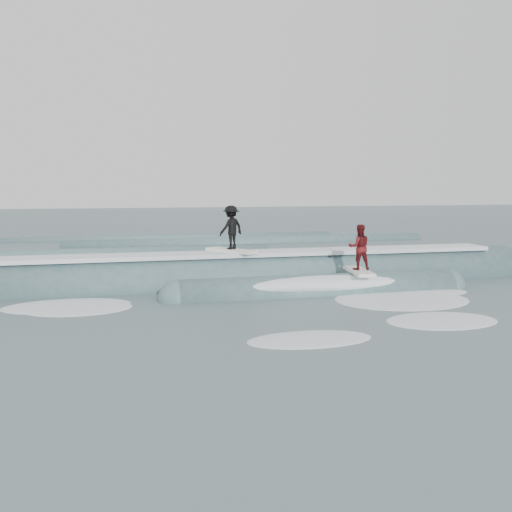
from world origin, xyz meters
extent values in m
plane|color=#374A51|center=(0.00, 0.00, 0.00)|extent=(160.00, 160.00, 0.00)
cylinder|color=#3A5F62|center=(0.00, 3.83, 0.00)|extent=(20.41, 2.00, 2.00)
sphere|color=#3A5F62|center=(10.21, 3.83, 0.00)|extent=(2.00, 2.00, 2.00)
cylinder|color=#3A5F62|center=(1.80, 1.63, 0.00)|extent=(9.00, 1.22, 1.22)
sphere|color=#3A5F62|center=(-2.70, 1.63, 0.00)|extent=(1.22, 1.22, 1.22)
sphere|color=#3A5F62|center=(6.30, 1.63, 0.00)|extent=(1.22, 1.22, 1.22)
cube|color=white|center=(0.00, 3.83, 1.07)|extent=(18.00, 1.30, 0.14)
ellipsoid|color=white|center=(1.80, 1.63, 0.30)|extent=(7.60, 1.30, 0.60)
cube|color=white|center=(-0.61, 3.83, 1.19)|extent=(1.57, 1.97, 0.10)
imported|color=black|center=(-0.61, 3.83, 1.98)|extent=(1.10, 0.96, 1.48)
cube|color=white|center=(3.09, 1.63, 0.66)|extent=(0.86, 2.06, 0.10)
imported|color=#540F12|center=(3.09, 1.63, 1.43)|extent=(0.79, 0.67, 1.45)
ellipsoid|color=white|center=(-5.82, 1.58, 0.00)|extent=(3.70, 2.52, 0.10)
ellipsoid|color=white|center=(-5.49, 1.14, 0.00)|extent=(2.46, 1.68, 0.10)
ellipsoid|color=white|center=(4.98, 0.88, 0.00)|extent=(2.60, 1.77, 0.10)
ellipsoid|color=white|center=(3.41, -2.64, 0.00)|extent=(3.26, 2.22, 0.10)
ellipsoid|color=white|center=(-0.40, -3.49, 0.00)|extent=(2.58, 1.76, 0.10)
ellipsoid|color=white|center=(3.77, 0.08, 0.00)|extent=(4.51, 3.08, 0.10)
cylinder|color=#3A5F62|center=(-7.54, 14.00, 0.00)|extent=(22.00, 0.70, 0.70)
cylinder|color=#3A5F62|center=(3.70, 18.00, 0.00)|extent=(22.00, 0.80, 0.80)
cylinder|color=#3A5F62|center=(-0.90, 22.00, 0.00)|extent=(22.00, 0.60, 0.60)
camera|label=1|loc=(-4.59, -15.03, 3.33)|focal=40.00mm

